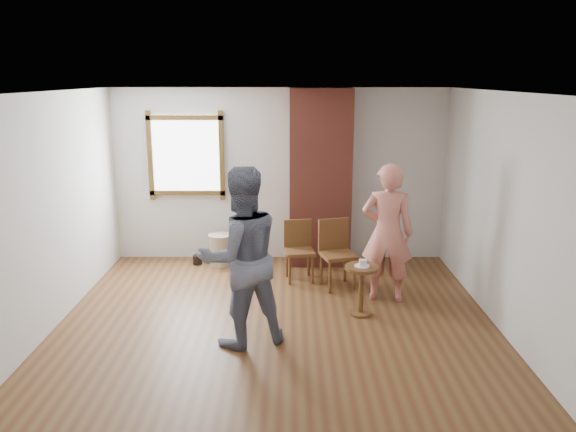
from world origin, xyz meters
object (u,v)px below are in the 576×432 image
object	(u,v)px
stoneware_crock	(221,249)
dining_chair_right	(336,249)
dining_chair_left	(299,247)
person_pink	(387,233)
man	(241,257)
side_table	(361,282)

from	to	relation	value
stoneware_crock	dining_chair_right	distance (m)	1.90
dining_chair_left	person_pink	distance (m)	1.37
stoneware_crock	dining_chair_left	bearing A→B (deg)	-27.86
man	person_pink	distance (m)	2.09
stoneware_crock	side_table	distance (m)	2.62
dining_chair_right	man	bearing A→B (deg)	-139.72
stoneware_crock	side_table	size ratio (longest dim) A/B	0.77
dining_chair_left	side_table	distance (m)	1.40
dining_chair_left	dining_chair_right	bearing A→B (deg)	-35.70
dining_chair_right	man	world-z (taller)	man
dining_chair_right	person_pink	xyz separation A→B (m)	(0.59, -0.48, 0.37)
dining_chair_left	person_pink	size ratio (longest dim) A/B	0.47
side_table	stoneware_crock	bearing A→B (deg)	135.98
man	dining_chair_left	bearing A→B (deg)	-131.70
man	side_table	bearing A→B (deg)	-175.20
stoneware_crock	man	size ratio (longest dim) A/B	0.24
stoneware_crock	dining_chair_left	size ratio (longest dim) A/B	0.56
dining_chair_left	dining_chair_right	size ratio (longest dim) A/B	0.91
dining_chair_left	side_table	world-z (taller)	dining_chair_left
dining_chair_right	person_pink	world-z (taller)	person_pink
stoneware_crock	side_table	xyz separation A→B (m)	(1.88, -1.82, 0.17)
dining_chair_right	side_table	world-z (taller)	dining_chair_right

